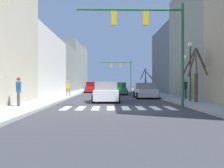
% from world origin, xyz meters
% --- Properties ---
extents(ground_plane, '(240.00, 240.00, 0.00)m').
position_xyz_m(ground_plane, '(0.00, 0.00, 0.00)').
color(ground_plane, '#38383D').
extents(sidewalk_left, '(2.35, 90.00, 0.15)m').
position_xyz_m(sidewalk_left, '(-5.45, 0.00, 0.07)').
color(sidewalk_left, '#9E9E99').
rests_on(sidewalk_left, ground_plane).
extents(sidewalk_right, '(2.35, 90.00, 0.15)m').
position_xyz_m(sidewalk_right, '(5.45, 0.00, 0.07)').
color(sidewalk_right, '#9E9E99').
rests_on(sidewalk_right, ground_plane).
extents(building_row_left, '(6.00, 67.58, 13.82)m').
position_xyz_m(building_row_left, '(-9.63, 26.91, 5.21)').
color(building_row_left, '#BCB299').
rests_on(building_row_left, ground_plane).
extents(building_row_right, '(6.00, 33.88, 12.11)m').
position_xyz_m(building_row_right, '(9.63, 9.87, 5.40)').
color(building_row_right, tan).
rests_on(building_row_right, ground_plane).
extents(crosswalk_stripes, '(6.75, 2.60, 0.01)m').
position_xyz_m(crosswalk_stripes, '(0.00, 0.80, 0.00)').
color(crosswalk_stripes, white).
rests_on(crosswalk_stripes, ground_plane).
extents(traffic_signal_near, '(6.67, 0.28, 6.47)m').
position_xyz_m(traffic_signal_near, '(2.15, 1.22, 4.68)').
color(traffic_signal_near, '#236038').
rests_on(traffic_signal_near, ground_plane).
extents(traffic_signal_far, '(6.32, 0.28, 6.02)m').
position_xyz_m(traffic_signal_far, '(2.22, 37.82, 4.36)').
color(traffic_signal_far, '#236038').
rests_on(traffic_signal_far, ground_plane).
extents(street_lamp_right_corner, '(0.95, 0.36, 4.44)m').
position_xyz_m(street_lamp_right_corner, '(5.57, 4.57, 3.28)').
color(street_lamp_right_corner, '#1E4C2D').
rests_on(street_lamp_right_corner, sidewalk_right).
extents(car_parked_left_mid, '(2.11, 4.32, 1.54)m').
position_xyz_m(car_parked_left_mid, '(3.10, 10.99, 0.73)').
color(car_parked_left_mid, silver).
rests_on(car_parked_left_mid, ground_plane).
extents(car_parked_left_near, '(2.01, 4.79, 1.66)m').
position_xyz_m(car_parked_left_near, '(-3.15, 26.15, 0.78)').
color(car_parked_left_near, red).
rests_on(car_parked_left_near, ground_plane).
extents(car_parked_right_far, '(2.09, 4.73, 1.57)m').
position_xyz_m(car_parked_right_far, '(-3.11, 36.81, 0.74)').
color(car_parked_right_far, gray).
rests_on(car_parked_right_far, ground_plane).
extents(car_parked_right_mid, '(2.14, 4.43, 1.58)m').
position_xyz_m(car_parked_right_mid, '(0.78, 19.09, 0.74)').
color(car_parked_right_mid, '#236B38').
rests_on(car_parked_right_mid, ground_plane).
extents(car_driving_away_lane, '(2.13, 4.41, 1.63)m').
position_xyz_m(car_driving_away_lane, '(-0.77, 6.00, 0.76)').
color(car_driving_away_lane, white).
rests_on(car_driving_away_lane, ground_plane).
extents(pedestrian_on_left_sidewalk, '(0.45, 0.69, 1.73)m').
position_xyz_m(pedestrian_on_left_sidewalk, '(-5.92, 0.61, 1.17)').
color(pedestrian_on_left_sidewalk, '#4C4C51').
rests_on(pedestrian_on_left_sidewalk, sidewalk_left).
extents(pedestrian_waiting_at_curb, '(0.70, 0.25, 1.62)m').
position_xyz_m(pedestrian_waiting_at_curb, '(-4.92, 13.33, 1.11)').
color(pedestrian_waiting_at_curb, '#7A705B').
rests_on(pedestrian_waiting_at_curb, sidewalk_left).
extents(pedestrian_crossing_street, '(0.38, 0.72, 1.73)m').
position_xyz_m(pedestrian_crossing_street, '(6.01, 7.50, 1.18)').
color(pedestrian_crossing_street, black).
rests_on(pedestrian_crossing_street, sidewalk_right).
extents(street_tree_right_far, '(2.27, 2.74, 3.83)m').
position_xyz_m(street_tree_right_far, '(5.66, 28.27, 2.03)').
color(street_tree_right_far, brown).
rests_on(street_tree_right_far, sidewalk_right).
extents(street_tree_right_near, '(2.00, 3.12, 3.92)m').
position_xyz_m(street_tree_right_near, '(5.73, 3.79, 2.12)').
color(street_tree_right_near, brown).
rests_on(street_tree_right_near, sidewalk_right).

